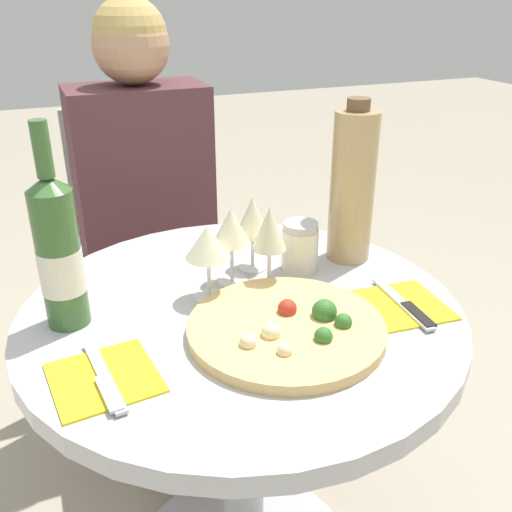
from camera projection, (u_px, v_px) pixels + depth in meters
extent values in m
cylinder|color=#B2B2B7|center=(243.00, 454.00, 1.19)|extent=(0.09, 0.09, 0.64)
cylinder|color=#B7B7BC|center=(241.00, 315.00, 1.04)|extent=(0.80, 0.80, 0.04)
cylinder|color=#ADADB2|center=(162.00, 397.00, 1.87)|extent=(0.33, 0.33, 0.01)
cylinder|color=#ADADB2|center=(157.00, 341.00, 1.78)|extent=(0.06, 0.06, 0.45)
cube|color=#ADADB2|center=(151.00, 273.00, 1.67)|extent=(0.37, 0.37, 0.03)
cube|color=#ADADB2|center=(132.00, 179.00, 1.71)|extent=(0.37, 0.02, 0.44)
cube|color=#512D33|center=(170.00, 367.00, 1.63)|extent=(0.30, 0.33, 0.48)
cube|color=#512D33|center=(143.00, 183.00, 1.55)|extent=(0.35, 0.21, 0.52)
sphere|color=tan|center=(131.00, 45.00, 1.40)|extent=(0.19, 0.19, 0.19)
sphere|color=tan|center=(130.00, 35.00, 1.39)|extent=(0.18, 0.18, 0.18)
cylinder|color=#DBB26B|center=(286.00, 328.00, 0.95)|extent=(0.33, 0.33, 0.02)
sphere|color=#336B28|center=(323.00, 336.00, 0.90)|extent=(0.03, 0.03, 0.03)
sphere|color=beige|center=(283.00, 351.00, 0.87)|extent=(0.02, 0.02, 0.02)
sphere|color=#336B28|center=(343.00, 322.00, 0.94)|extent=(0.03, 0.03, 0.03)
sphere|color=beige|center=(248.00, 342.00, 0.89)|extent=(0.03, 0.03, 0.03)
sphere|color=beige|center=(270.00, 332.00, 0.91)|extent=(0.03, 0.03, 0.03)
sphere|color=#336B28|center=(324.00, 312.00, 0.96)|extent=(0.04, 0.04, 0.04)
sphere|color=#B22D1E|center=(287.00, 309.00, 0.97)|extent=(0.03, 0.03, 0.03)
cylinder|color=#38602D|center=(60.00, 260.00, 0.94)|extent=(0.07, 0.07, 0.24)
cone|color=#38602D|center=(47.00, 183.00, 0.88)|extent=(0.07, 0.07, 0.03)
cylinder|color=#38602D|center=(42.00, 149.00, 0.86)|extent=(0.03, 0.03, 0.09)
cylinder|color=silver|center=(62.00, 270.00, 0.94)|extent=(0.07, 0.07, 0.08)
cylinder|color=tan|center=(352.00, 188.00, 1.16)|extent=(0.09, 0.09, 0.31)
cylinder|color=brown|center=(359.00, 104.00, 1.09)|extent=(0.05, 0.05, 0.02)
cylinder|color=silver|center=(300.00, 250.00, 1.15)|extent=(0.07, 0.07, 0.09)
cylinder|color=#B2B2B7|center=(301.00, 226.00, 1.13)|extent=(0.07, 0.07, 0.02)
cylinder|color=silver|center=(269.00, 285.00, 1.11)|extent=(0.06, 0.06, 0.00)
cylinder|color=silver|center=(269.00, 266.00, 1.09)|extent=(0.01, 0.01, 0.08)
cone|color=beige|center=(270.00, 228.00, 1.05)|extent=(0.07, 0.07, 0.08)
cylinder|color=silver|center=(232.00, 281.00, 1.12)|extent=(0.06, 0.06, 0.00)
cylinder|color=silver|center=(232.00, 262.00, 1.10)|extent=(0.01, 0.01, 0.08)
cone|color=beige|center=(231.00, 226.00, 1.07)|extent=(0.07, 0.07, 0.07)
cylinder|color=silver|center=(210.00, 296.00, 1.06)|extent=(0.06, 0.06, 0.00)
cylinder|color=silver|center=(209.00, 277.00, 1.05)|extent=(0.01, 0.01, 0.08)
cone|color=beige|center=(208.00, 242.00, 1.02)|extent=(0.08, 0.08, 0.06)
cylinder|color=silver|center=(253.00, 267.00, 1.18)|extent=(0.06, 0.06, 0.00)
cylinder|color=silver|center=(253.00, 251.00, 1.16)|extent=(0.01, 0.01, 0.07)
cone|color=beige|center=(253.00, 216.00, 1.13)|extent=(0.07, 0.07, 0.08)
cube|color=yellow|center=(104.00, 378.00, 0.84)|extent=(0.17, 0.17, 0.00)
cube|color=silver|center=(104.00, 375.00, 0.84)|extent=(0.04, 0.19, 0.00)
cube|color=silver|center=(109.00, 393.00, 0.80)|extent=(0.03, 0.09, 0.00)
cube|color=yellow|center=(402.00, 305.00, 1.03)|extent=(0.16, 0.16, 0.00)
cube|color=silver|center=(402.00, 303.00, 1.03)|extent=(0.03, 0.19, 0.00)
cube|color=black|center=(418.00, 314.00, 0.99)|extent=(0.03, 0.09, 0.00)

